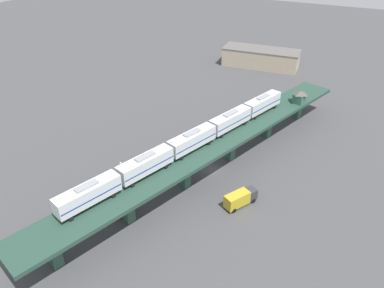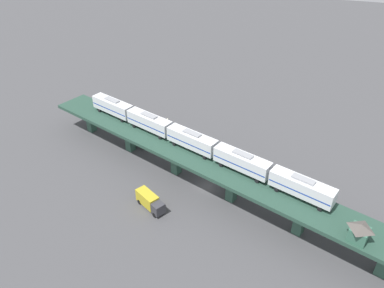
% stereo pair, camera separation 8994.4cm
% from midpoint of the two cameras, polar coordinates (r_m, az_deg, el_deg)
% --- Properties ---
extents(ground_plane, '(400.00, 400.00, 0.00)m').
position_cam_midpoint_polar(ground_plane, '(71.58, -25.32, -18.60)').
color(ground_plane, '#424244').
extents(elevated_viaduct, '(38.21, 89.64, 7.04)m').
position_cam_midpoint_polar(elevated_viaduct, '(67.32, -26.65, -15.27)').
color(elevated_viaduct, '#244135').
rests_on(elevated_viaduct, ground).
extents(subway_train, '(23.18, 59.85, 4.45)m').
position_cam_midpoint_polar(subway_train, '(65.65, -31.79, -14.14)').
color(subway_train, silver).
rests_on(subway_train, elevated_viaduct).
extents(signal_hut, '(4.10, 4.10, 3.40)m').
position_cam_midpoint_polar(signal_hut, '(74.74, -3.79, -3.32)').
color(signal_hut, '#33604C').
rests_on(signal_hut, elevated_viaduct).
extents(street_car_white, '(2.75, 4.69, 1.89)m').
position_cam_midpoint_polar(street_car_white, '(74.21, -44.12, -23.34)').
color(street_car_white, silver).
rests_on(street_car_white, ground).
extents(street_car_blue, '(2.64, 4.67, 1.89)m').
position_cam_midpoint_polar(street_car_blue, '(77.57, -32.86, -15.59)').
color(street_car_blue, '#233D93').
rests_on(street_car_blue, ground).
extents(street_car_green, '(3.21, 4.75, 1.89)m').
position_cam_midpoint_polar(street_car_green, '(81.22, -26.78, -11.11)').
color(street_car_green, '#1E6638').
rests_on(street_car_green, ground).
extents(delivery_truck, '(5.53, 7.37, 3.20)m').
position_cam_midpoint_polar(delivery_truck, '(61.97, -25.53, -26.62)').
color(delivery_truck, '#333338').
rests_on(delivery_truck, ground).
extents(street_lamp, '(0.44, 0.44, 6.94)m').
position_cam_midpoint_polar(street_lamp, '(75.34, -42.19, -17.82)').
color(street_lamp, black).
rests_on(street_lamp, ground).
extents(warehouse_building, '(29.19, 12.14, 6.80)m').
position_cam_midpoint_polar(warehouse_building, '(118.97, -3.56, 7.73)').
color(warehouse_building, tan).
rests_on(warehouse_building, ground).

